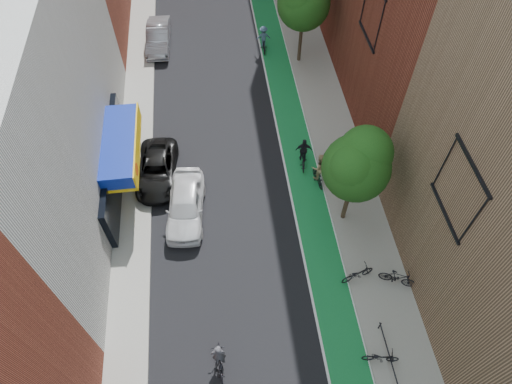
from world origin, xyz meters
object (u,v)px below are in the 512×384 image
object	(u,v)px
cyclist_lane_mid	(303,155)
parked_car_silver	(158,37)
parked_car_black	(157,170)
cyclist_lead	(219,360)
cyclist_lane_far	(264,40)
cyclist_lane_near	(319,170)
parked_car_white	(185,205)

from	to	relation	value
cyclist_lane_mid	parked_car_silver	bearing A→B (deg)	-47.65
parked_car_black	cyclist_lead	bearing A→B (deg)	-72.01
cyclist_lane_far	parked_car_silver	bearing A→B (deg)	-11.68
cyclist_lead	parked_car_black	bearing A→B (deg)	-77.91
cyclist_lane_near	cyclist_lead	bearing A→B (deg)	46.60
cyclist_lane_far	parked_car_black	bearing A→B (deg)	54.84
cyclist_lead	cyclist_lane_near	world-z (taller)	cyclist_lane_near
cyclist_lane_far	cyclist_lane_mid	bearing A→B (deg)	93.46
cyclist_lead	cyclist_lane_far	bearing A→B (deg)	-104.25
cyclist_lead	cyclist_lane_mid	world-z (taller)	cyclist_lead
parked_car_white	parked_car_silver	world-z (taller)	parked_car_white
parked_car_silver	cyclist_lane_near	bearing A→B (deg)	-54.29
parked_car_black	cyclist_lead	world-z (taller)	cyclist_lead
parked_car_black	cyclist_lane_mid	distance (m)	8.70
cyclist_lane_mid	cyclist_lead	bearing A→B (deg)	71.16
parked_car_silver	cyclist_lead	distance (m)	24.47
cyclist_lane_mid	cyclist_lane_far	bearing A→B (deg)	-77.00
parked_car_black	parked_car_white	bearing A→B (deg)	-56.66
parked_car_white	cyclist_lane_far	size ratio (longest dim) A/B	2.51
parked_car_black	cyclist_lane_near	distance (m)	9.42
cyclist_lead	cyclist_lane_far	distance (m)	23.36
cyclist_lane_mid	cyclist_lane_far	world-z (taller)	cyclist_lane_mid
cyclist_lane_mid	cyclist_lane_far	xyz separation A→B (m)	(-0.90, 11.52, 0.10)
parked_car_white	parked_car_silver	bearing A→B (deg)	101.50
parked_car_white	cyclist_lane_far	bearing A→B (deg)	72.33
parked_car_white	cyclist_lane_far	world-z (taller)	cyclist_lane_far
cyclist_lane_near	parked_car_white	bearing A→B (deg)	-0.10
parked_car_silver	parked_car_black	bearing A→B (deg)	-87.09
parked_car_black	cyclist_lane_near	size ratio (longest dim) A/B	2.15
parked_car_white	cyclist_lane_near	xyz separation A→B (m)	(7.70, 1.37, 0.19)
cyclist_lane_near	parked_car_silver	bearing A→B (deg)	-67.41
parked_car_silver	parked_car_white	bearing A→B (deg)	-81.31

